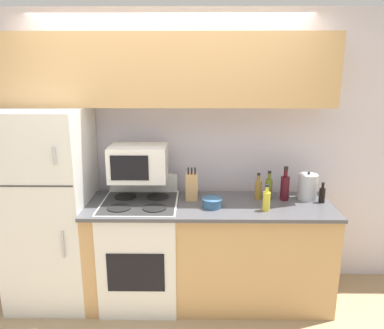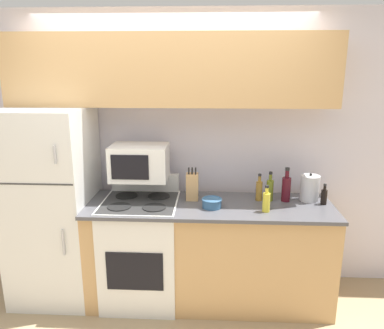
{
  "view_description": "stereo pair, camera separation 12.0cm",
  "coord_description": "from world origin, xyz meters",
  "px_view_note": "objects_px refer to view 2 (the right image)",
  "views": [
    {
      "loc": [
        0.23,
        -2.69,
        2.06
      ],
      "look_at": [
        0.2,
        0.28,
        1.27
      ],
      "focal_mm": 35.0,
      "sensor_mm": 36.0,
      "label": 1
    },
    {
      "loc": [
        0.35,
        -2.69,
        2.06
      ],
      "look_at": [
        0.2,
        0.28,
        1.27
      ],
      "focal_mm": 35.0,
      "sensor_mm": 36.0,
      "label": 2
    }
  ],
  "objects_px": {
    "refrigerator": "(53,205)",
    "bottle_olive_oil": "(270,189)",
    "stove": "(142,249)",
    "bowl": "(212,203)",
    "microwave": "(140,162)",
    "bottle_cooking_spray": "(266,201)",
    "bottle_wine_red": "(286,188)",
    "kettle": "(310,188)",
    "knife_block": "(192,187)",
    "bottle_vinegar": "(259,190)",
    "bottle_soy_sauce": "(324,196)"
  },
  "relations": [
    {
      "from": "bottle_soy_sauce",
      "to": "bottle_olive_oil",
      "type": "xyz_separation_m",
      "value": [
        -0.45,
        0.07,
        0.03
      ]
    },
    {
      "from": "bottle_olive_oil",
      "to": "bottle_cooking_spray",
      "type": "bearing_deg",
      "value": -104.26
    },
    {
      "from": "microwave",
      "to": "stove",
      "type": "bearing_deg",
      "value": -83.04
    },
    {
      "from": "kettle",
      "to": "bottle_vinegar",
      "type": "bearing_deg",
      "value": -177.62
    },
    {
      "from": "refrigerator",
      "to": "knife_block",
      "type": "height_order",
      "value": "refrigerator"
    },
    {
      "from": "bottle_cooking_spray",
      "to": "bottle_olive_oil",
      "type": "bearing_deg",
      "value": 75.74
    },
    {
      "from": "refrigerator",
      "to": "microwave",
      "type": "bearing_deg",
      "value": 5.31
    },
    {
      "from": "microwave",
      "to": "bottle_olive_oil",
      "type": "xyz_separation_m",
      "value": [
        1.13,
        -0.02,
        -0.22
      ]
    },
    {
      "from": "microwave",
      "to": "bottle_wine_red",
      "type": "xyz_separation_m",
      "value": [
        1.27,
        -0.02,
        -0.21
      ]
    },
    {
      "from": "microwave",
      "to": "bottle_cooking_spray",
      "type": "xyz_separation_m",
      "value": [
        1.07,
        -0.28,
        -0.24
      ]
    },
    {
      "from": "stove",
      "to": "bottle_vinegar",
      "type": "bearing_deg",
      "value": 6.26
    },
    {
      "from": "bottle_vinegar",
      "to": "kettle",
      "type": "height_order",
      "value": "kettle"
    },
    {
      "from": "bottle_vinegar",
      "to": "kettle",
      "type": "bearing_deg",
      "value": 2.38
    },
    {
      "from": "bottle_vinegar",
      "to": "kettle",
      "type": "relative_size",
      "value": 0.96
    },
    {
      "from": "stove",
      "to": "bowl",
      "type": "distance_m",
      "value": 0.79
    },
    {
      "from": "stove",
      "to": "bottle_olive_oil",
      "type": "height_order",
      "value": "bottle_olive_oil"
    },
    {
      "from": "bottle_wine_red",
      "to": "bottle_vinegar",
      "type": "distance_m",
      "value": 0.23
    },
    {
      "from": "stove",
      "to": "bottle_soy_sauce",
      "type": "relative_size",
      "value": 6.06
    },
    {
      "from": "refrigerator",
      "to": "bottle_cooking_spray",
      "type": "bearing_deg",
      "value": -6.34
    },
    {
      "from": "bottle_vinegar",
      "to": "bottle_cooking_spray",
      "type": "bearing_deg",
      "value": -84.18
    },
    {
      "from": "bowl",
      "to": "bottle_olive_oil",
      "type": "distance_m",
      "value": 0.54
    },
    {
      "from": "knife_block",
      "to": "bottle_vinegar",
      "type": "distance_m",
      "value": 0.58
    },
    {
      "from": "bowl",
      "to": "bottle_wine_red",
      "type": "xyz_separation_m",
      "value": [
        0.64,
        0.19,
        0.08
      ]
    },
    {
      "from": "bottle_vinegar",
      "to": "bottle_wine_red",
      "type": "bearing_deg",
      "value": -1.56
    },
    {
      "from": "bowl",
      "to": "bottle_vinegar",
      "type": "height_order",
      "value": "bottle_vinegar"
    },
    {
      "from": "bottle_olive_oil",
      "to": "refrigerator",
      "type": "bearing_deg",
      "value": -178.42
    },
    {
      "from": "refrigerator",
      "to": "bottle_wine_red",
      "type": "xyz_separation_m",
      "value": [
        2.05,
        0.05,
        0.18
      ]
    },
    {
      "from": "stove",
      "to": "bottle_cooking_spray",
      "type": "distance_m",
      "value": 1.19
    },
    {
      "from": "bottle_soy_sauce",
      "to": "bottle_olive_oil",
      "type": "bearing_deg",
      "value": 171.58
    },
    {
      "from": "stove",
      "to": "microwave",
      "type": "relative_size",
      "value": 2.22
    },
    {
      "from": "bottle_wine_red",
      "to": "kettle",
      "type": "distance_m",
      "value": 0.21
    },
    {
      "from": "microwave",
      "to": "bottle_olive_oil",
      "type": "relative_size",
      "value": 1.89
    },
    {
      "from": "stove",
      "to": "bottle_vinegar",
      "type": "relative_size",
      "value": 4.54
    },
    {
      "from": "microwave",
      "to": "bottle_olive_oil",
      "type": "height_order",
      "value": "microwave"
    },
    {
      "from": "stove",
      "to": "bottle_wine_red",
      "type": "xyz_separation_m",
      "value": [
        1.26,
        0.11,
        0.56
      ]
    },
    {
      "from": "refrigerator",
      "to": "bottle_vinegar",
      "type": "relative_size",
      "value": 7.17
    },
    {
      "from": "refrigerator",
      "to": "knife_block",
      "type": "distance_m",
      "value": 1.25
    },
    {
      "from": "refrigerator",
      "to": "bottle_olive_oil",
      "type": "height_order",
      "value": "refrigerator"
    },
    {
      "from": "bottle_soy_sauce",
      "to": "microwave",
      "type": "bearing_deg",
      "value": 176.9
    },
    {
      "from": "bottle_olive_oil",
      "to": "kettle",
      "type": "xyz_separation_m",
      "value": [
        0.34,
        0.02,
        0.01
      ]
    },
    {
      "from": "stove",
      "to": "bottle_vinegar",
      "type": "distance_m",
      "value": 1.16
    },
    {
      "from": "stove",
      "to": "microwave",
      "type": "bearing_deg",
      "value": 96.96
    },
    {
      "from": "bottle_cooking_spray",
      "to": "bottle_olive_oil",
      "type": "distance_m",
      "value": 0.27
    },
    {
      "from": "bottle_soy_sauce",
      "to": "bottle_cooking_spray",
      "type": "bearing_deg",
      "value": -159.45
    },
    {
      "from": "refrigerator",
      "to": "bowl",
      "type": "height_order",
      "value": "refrigerator"
    },
    {
      "from": "bottle_soy_sauce",
      "to": "refrigerator",
      "type": "bearing_deg",
      "value": 179.67
    },
    {
      "from": "refrigerator",
      "to": "bottle_vinegar",
      "type": "distance_m",
      "value": 1.82
    },
    {
      "from": "bottle_olive_oil",
      "to": "kettle",
      "type": "distance_m",
      "value": 0.35
    },
    {
      "from": "bottle_olive_oil",
      "to": "microwave",
      "type": "bearing_deg",
      "value": 179.01
    },
    {
      "from": "knife_block",
      "to": "kettle",
      "type": "relative_size",
      "value": 1.18
    }
  ]
}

